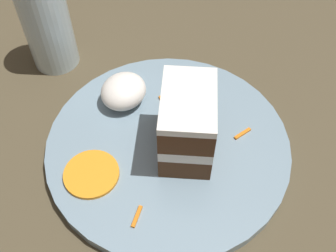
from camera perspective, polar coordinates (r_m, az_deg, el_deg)
name	(u,v)px	position (r m, az deg, el deg)	size (l,w,h in m)	color
ground_plane	(161,156)	(0.53, -1.04, -4.40)	(6.00, 6.00, 0.00)	#4C4742
dining_table	(161,148)	(0.52, -1.07, -3.22)	(0.98, 1.09, 0.04)	#4C422D
plate	(168,145)	(0.49, 0.00, -2.79)	(0.30, 0.30, 0.02)	gray
cake_slice	(186,125)	(0.44, 2.64, 0.18)	(0.11, 0.10, 0.09)	#4C2D19
cream_dollop	(124,91)	(0.51, -6.48, 5.05)	(0.06, 0.06, 0.04)	white
orange_garnish	(91,174)	(0.46, -11.05, -6.84)	(0.06, 0.06, 0.00)	orange
carrot_shreds_scatter	(190,123)	(0.50, 3.18, 0.48)	(0.22, 0.13, 0.00)	orange
drinking_glass	(49,29)	(0.59, -16.94, 13.27)	(0.07, 0.07, 0.13)	silver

